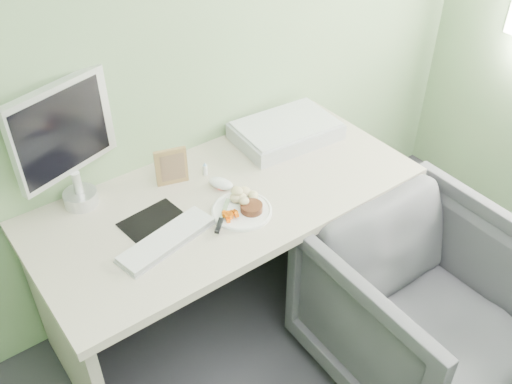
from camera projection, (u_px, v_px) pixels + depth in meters
wall_back at (165, 19)px, 2.18m from camera, size 3.50×0.00×3.50m
desk at (227, 228)px, 2.44m from camera, size 1.60×0.75×0.73m
plate at (242, 211)px, 2.24m from camera, size 0.24×0.24×0.01m
steak at (252, 208)px, 2.22m from camera, size 0.09×0.09×0.03m
potato_pile at (242, 195)px, 2.27m from camera, size 0.11×0.10×0.05m
carrot_heap at (232, 213)px, 2.19m from camera, size 0.07×0.06×0.04m
steak_knife at (221, 220)px, 2.17m from camera, size 0.16×0.15×0.01m
mousepad at (156, 224)px, 2.19m from camera, size 0.26×0.23×0.00m
keyboard at (167, 239)px, 2.10m from camera, size 0.40×0.19×0.02m
computer_mouse at (221, 183)px, 2.36m from camera, size 0.10×0.13×0.04m
photo_frame at (171, 167)px, 2.34m from camera, size 0.13×0.05×0.17m
eyedrop_bottle at (205, 169)px, 2.42m from camera, size 0.02×0.02×0.06m
scanner at (286, 132)px, 2.64m from camera, size 0.49×0.35×0.07m
monitor at (65, 141)px, 2.12m from camera, size 0.42×0.17×0.52m
desk_chair at (421, 305)px, 2.34m from camera, size 0.81×0.83×0.73m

